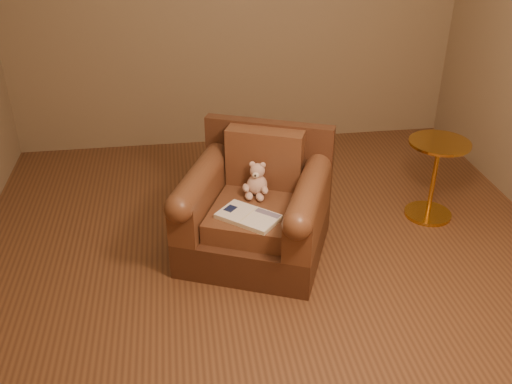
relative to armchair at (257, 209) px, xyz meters
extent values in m
plane|color=brown|center=(0.07, -0.18, -0.31)|extent=(4.00, 4.00, 0.00)
cube|color=#826C50|center=(0.07, -2.18, 1.04)|extent=(4.00, 0.02, 2.70)
cube|color=#472717|center=(-0.02, -0.04, -0.18)|extent=(1.15, 1.12, 0.25)
cube|color=#472717|center=(0.13, 0.31, 0.21)|extent=(0.85, 0.43, 0.55)
cube|color=brown|center=(-0.03, -0.08, 0.01)|extent=(0.72, 0.77, 0.13)
cube|color=brown|center=(0.09, 0.21, 0.27)|extent=(0.53, 0.33, 0.40)
cube|color=brown|center=(-0.36, 0.06, 0.08)|extent=(0.46, 0.76, 0.28)
cube|color=brown|center=(0.30, -0.21, 0.08)|extent=(0.46, 0.76, 0.28)
cylinder|color=brown|center=(-0.36, 0.06, 0.22)|extent=(0.46, 0.76, 0.18)
cylinder|color=brown|center=(0.30, -0.21, 0.22)|extent=(0.46, 0.76, 0.18)
ellipsoid|color=#CDA38F|center=(0.02, 0.09, 0.14)|extent=(0.14, 0.12, 0.14)
sphere|color=#CDA38F|center=(0.02, 0.09, 0.24)|extent=(0.10, 0.10, 0.10)
ellipsoid|color=#CDA38F|center=(-0.01, 0.11, 0.28)|extent=(0.04, 0.02, 0.04)
ellipsoid|color=#CDA38F|center=(0.05, 0.09, 0.28)|extent=(0.04, 0.02, 0.04)
ellipsoid|color=beige|center=(0.00, 0.05, 0.23)|extent=(0.05, 0.03, 0.04)
sphere|color=black|center=(0.00, 0.03, 0.24)|extent=(0.01, 0.01, 0.01)
ellipsoid|color=#CDA38F|center=(-0.06, 0.05, 0.14)|extent=(0.05, 0.09, 0.05)
ellipsoid|color=#CDA38F|center=(0.06, 0.01, 0.14)|extent=(0.05, 0.09, 0.05)
ellipsoid|color=#CDA38F|center=(-0.05, 0.02, 0.10)|extent=(0.05, 0.09, 0.05)
ellipsoid|color=#CDA38F|center=(0.02, -0.01, 0.10)|extent=(0.05, 0.09, 0.05)
cube|color=beige|center=(-0.08, -0.22, 0.09)|extent=(0.43, 0.41, 0.03)
cube|color=white|center=(-0.15, -0.16, 0.10)|extent=(0.28, 0.29, 0.00)
cube|color=white|center=(-0.01, -0.28, 0.10)|extent=(0.28, 0.29, 0.00)
cube|color=beige|center=(-0.08, -0.22, 0.10)|extent=(0.15, 0.17, 0.00)
cube|color=#0F1638|center=(-0.19, -0.13, 0.10)|extent=(0.10, 0.10, 0.00)
cube|color=slate|center=(0.04, -0.22, 0.10)|extent=(0.16, 0.14, 0.00)
cylinder|color=gold|center=(1.34, 0.24, -0.30)|extent=(0.35, 0.35, 0.03)
cylinder|color=gold|center=(1.34, 0.24, -0.01)|extent=(0.03, 0.03, 0.56)
cylinder|color=gold|center=(1.34, 0.24, 0.29)|extent=(0.43, 0.43, 0.02)
cylinder|color=gold|center=(1.34, 0.24, 0.27)|extent=(0.03, 0.03, 0.02)
camera|label=1|loc=(-0.47, -3.19, 1.96)|focal=40.00mm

